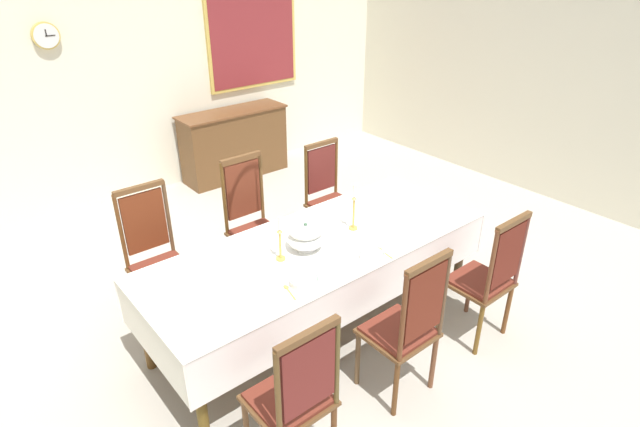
# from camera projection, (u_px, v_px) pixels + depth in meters

# --- Properties ---
(ground) EXTENTS (7.54, 6.49, 0.04)m
(ground) POSITION_uv_depth(u_px,v_px,m) (306.00, 315.00, 4.40)
(ground) COLOR #B3AC9F
(back_wall) EXTENTS (7.54, 0.08, 3.29)m
(back_wall) POSITION_uv_depth(u_px,v_px,m) (127.00, 59.00, 5.88)
(back_wall) COLOR silver
(back_wall) RESTS_ON ground
(right_wall) EXTENTS (0.08, 6.49, 3.29)m
(right_wall) POSITION_uv_depth(u_px,v_px,m) (569.00, 61.00, 5.78)
(right_wall) COLOR silver
(right_wall) RESTS_ON ground
(dining_table) EXTENTS (2.75, 1.03, 0.77)m
(dining_table) POSITION_uv_depth(u_px,v_px,m) (319.00, 252.00, 3.94)
(dining_table) COLOR brown
(dining_table) RESTS_ON ground
(tablecloth) EXTENTS (2.77, 1.05, 0.36)m
(tablecloth) POSITION_uv_depth(u_px,v_px,m) (319.00, 253.00, 3.95)
(tablecloth) COLOR white
(tablecloth) RESTS_ON dining_table
(chair_south_a) EXTENTS (0.44, 0.42, 1.11)m
(chair_south_a) POSITION_uv_depth(u_px,v_px,m) (295.00, 395.00, 2.85)
(chair_south_a) COLOR brown
(chair_south_a) RESTS_ON ground
(chair_north_a) EXTENTS (0.44, 0.42, 1.16)m
(chair_north_a) POSITION_uv_depth(u_px,v_px,m) (156.00, 256.00, 4.11)
(chair_north_a) COLOR #543319
(chair_north_a) RESTS_ON ground
(chair_south_b) EXTENTS (0.44, 0.42, 1.15)m
(chair_south_b) POSITION_uv_depth(u_px,v_px,m) (407.00, 325.00, 3.36)
(chair_south_b) COLOR brown
(chair_south_b) RESTS_ON ground
(chair_north_b) EXTENTS (0.44, 0.42, 1.18)m
(chair_north_b) POSITION_uv_depth(u_px,v_px,m) (252.00, 221.00, 4.62)
(chair_north_b) COLOR brown
(chair_north_b) RESTS_ON ground
(chair_south_c) EXTENTS (0.44, 0.42, 1.11)m
(chair_south_c) POSITION_uv_depth(u_px,v_px,m) (487.00, 276.00, 3.88)
(chair_south_c) COLOR brown
(chair_south_c) RESTS_ON ground
(chair_north_c) EXTENTS (0.44, 0.42, 1.11)m
(chair_north_c) POSITION_uv_depth(u_px,v_px,m) (329.00, 196.00, 5.14)
(chair_north_c) COLOR brown
(chair_north_c) RESTS_ON ground
(soup_tureen) EXTENTS (0.28, 0.28, 0.22)m
(soup_tureen) POSITION_uv_depth(u_px,v_px,m) (306.00, 236.00, 3.79)
(soup_tureen) COLOR silver
(soup_tureen) RESTS_ON tablecloth
(candlestick_west) EXTENTS (0.07, 0.07, 0.35)m
(candlestick_west) POSITION_uv_depth(u_px,v_px,m) (280.00, 243.00, 3.64)
(candlestick_west) COLOR gold
(candlestick_west) RESTS_ON tablecloth
(candlestick_east) EXTENTS (0.07, 0.07, 0.39)m
(candlestick_east) POSITION_uv_depth(u_px,v_px,m) (354.00, 211.00, 4.04)
(candlestick_east) COLOR gold
(candlestick_east) RESTS_ON tablecloth
(bowl_near_left) EXTENTS (0.18, 0.18, 0.04)m
(bowl_near_left) POSITION_uv_depth(u_px,v_px,m) (372.00, 255.00, 3.71)
(bowl_near_left) COLOR silver
(bowl_near_left) RESTS_ON tablecloth
(bowl_near_right) EXTENTS (0.19, 0.19, 0.05)m
(bowl_near_right) POSITION_uv_depth(u_px,v_px,m) (304.00, 281.00, 3.42)
(bowl_near_right) COLOR silver
(bowl_near_right) RESTS_ON tablecloth
(spoon_primary) EXTENTS (0.04, 0.18, 0.01)m
(spoon_primary) POSITION_uv_depth(u_px,v_px,m) (381.00, 250.00, 3.81)
(spoon_primary) COLOR gold
(spoon_primary) RESTS_ON tablecloth
(spoon_secondary) EXTENTS (0.06, 0.18, 0.01)m
(spoon_secondary) POSITION_uv_depth(u_px,v_px,m) (287.00, 289.00, 3.38)
(spoon_secondary) COLOR gold
(spoon_secondary) RESTS_ON tablecloth
(sideboard) EXTENTS (1.44, 0.48, 0.90)m
(sideboard) POSITION_uv_depth(u_px,v_px,m) (235.00, 144.00, 6.85)
(sideboard) COLOR brown
(sideboard) RESTS_ON ground
(mounted_clock) EXTENTS (0.27, 0.06, 0.27)m
(mounted_clock) POSITION_uv_depth(u_px,v_px,m) (46.00, 36.00, 5.22)
(mounted_clock) COLOR #D1B251
(framed_painting) EXTENTS (1.35, 0.05, 1.27)m
(framed_painting) POSITION_uv_depth(u_px,v_px,m) (253.00, 38.00, 6.75)
(framed_painting) COLOR #D1B251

